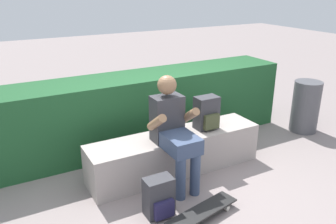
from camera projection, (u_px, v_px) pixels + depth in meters
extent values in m
plane|color=gray|center=(195.00, 188.00, 3.90)|extent=(24.00, 24.00, 0.00)
cube|color=#A29791|center=(175.00, 153.00, 4.17)|extent=(2.13, 0.49, 0.48)
cube|color=#333338|center=(167.00, 118.00, 3.87)|extent=(0.34, 0.22, 0.52)
sphere|color=#8C6647|center=(167.00, 85.00, 3.73)|extent=(0.21, 0.21, 0.21)
cube|color=#384766|center=(181.00, 143.00, 3.67)|extent=(0.32, 0.40, 0.17)
cylinder|color=#384766|center=(180.00, 179.00, 3.62)|extent=(0.11, 0.11, 0.48)
cylinder|color=#384766|center=(195.00, 174.00, 3.70)|extent=(0.11, 0.11, 0.48)
cylinder|color=#8C6647|center=(157.00, 123.00, 3.65)|extent=(0.09, 0.33, 0.27)
cylinder|color=#8C6647|center=(189.00, 116.00, 3.83)|extent=(0.09, 0.33, 0.27)
cube|color=black|center=(202.00, 211.00, 3.36)|extent=(0.82, 0.36, 0.02)
cylinder|color=silver|center=(216.00, 201.00, 3.61)|extent=(0.06, 0.04, 0.05)
cylinder|color=silver|center=(227.00, 208.00, 3.50)|extent=(0.06, 0.04, 0.05)
cylinder|color=silver|center=(175.00, 224.00, 3.27)|extent=(0.06, 0.04, 0.05)
cube|color=#333338|center=(206.00, 113.00, 4.21)|extent=(0.28, 0.18, 0.40)
cube|color=#3F4529|center=(212.00, 122.00, 4.14)|extent=(0.20, 0.05, 0.18)
cube|color=#333338|center=(159.00, 196.00, 3.39)|extent=(0.28, 0.18, 0.40)
cube|color=#242047|center=(164.00, 210.00, 3.32)|extent=(0.20, 0.05, 0.18)
cube|color=#1F502A|center=(128.00, 112.00, 4.76)|extent=(4.67, 0.72, 0.98)
cylinder|color=#4C4C51|center=(306.00, 107.00, 5.26)|extent=(0.40, 0.40, 0.78)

